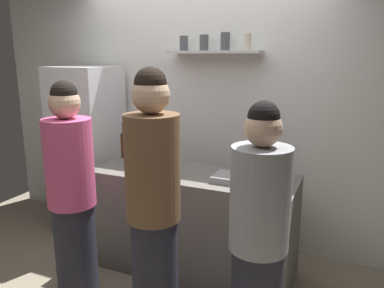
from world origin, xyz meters
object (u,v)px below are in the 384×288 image
Objects in this scene: utensil_holder at (165,159)px; person_pink_top at (72,199)px; wine_bottle_green_glass at (268,170)px; person_grey_hoodie at (258,242)px; wine_bottle_amber_glass at (124,144)px; refrigerator at (88,151)px; wine_bottle_pale_glass at (134,151)px; wine_bottle_dark_glass at (135,153)px; water_bottle_plastic at (172,160)px; person_brown_jacket at (154,211)px; baking_pan at (236,179)px.

utensil_holder is 0.13× the size of person_pink_top.
wine_bottle_green_glass is 0.78m from person_grey_hoodie.
person_pink_top is (-1.25, -0.72, -0.17)m from wine_bottle_green_glass.
refrigerator is at bearing 168.99° from wine_bottle_amber_glass.
refrigerator is 1.03× the size of person_pink_top.
refrigerator is 1.00m from utensil_holder.
person_pink_top is at bearing -89.59° from wine_bottle_pale_glass.
wine_bottle_pale_glass is 0.94× the size of wine_bottle_dark_glass.
person_brown_jacket is (0.24, -0.74, -0.11)m from water_bottle_plastic.
person_grey_hoodie is at bearing -30.90° from wine_bottle_dark_glass.
baking_pan is at bearing 1.14° from water_bottle_plastic.
wine_bottle_dark_glass is at bearing -39.15° from wine_bottle_amber_glass.
water_bottle_plastic is (0.65, -0.28, -0.01)m from wine_bottle_amber_glass.
refrigerator reaches higher than wine_bottle_amber_glass.
wine_bottle_amber_glass is 0.20× the size of person_pink_top.
wine_bottle_green_glass is at bearing -10.37° from utensil_holder.
refrigerator reaches higher than baking_pan.
refrigerator is at bearing -57.44° from person_grey_hoodie.
baking_pan is 1.23m from wine_bottle_amber_glass.
person_brown_jacket is at bearing -38.68° from refrigerator.
person_grey_hoodie is at bearing -40.52° from utensil_holder.
refrigerator reaches higher than utensil_holder.
wine_bottle_dark_glass is (0.77, -0.31, 0.13)m from refrigerator.
wine_bottle_amber_glass reaches higher than baking_pan.
person_grey_hoodie is (1.37, -0.02, -0.04)m from person_pink_top.
wine_bottle_amber_glass is at bearing 170.48° from wine_bottle_green_glass.
wine_bottle_green_glass is 0.18× the size of person_brown_jacket.
wine_bottle_amber_glass is 1.85m from person_grey_hoodie.
wine_bottle_dark_glass is 0.17× the size of person_brown_jacket.
refrigerator is 0.54m from wine_bottle_amber_glass.
water_bottle_plastic is at bearing -50.99° from utensil_holder.
wine_bottle_amber_glass is at bearing 149.65° from wine_bottle_pale_glass.
wine_bottle_green_glass is at bearing -111.07° from person_grey_hoodie.
utensil_holder is at bearing 129.01° from water_bottle_plastic.
water_bottle_plastic is 0.15× the size of person_pink_top.
baking_pan is 0.55m from water_bottle_plastic.
utensil_holder is at bearing 163.99° from baking_pan.
baking_pan is 1.07× the size of wine_bottle_green_glass.
wine_bottle_dark_glass is 1.04m from person_brown_jacket.
wine_bottle_green_glass is 1.46m from wine_bottle_amber_glass.
wine_bottle_dark_glass is 0.19× the size of person_grey_hoodie.
wine_bottle_amber_glass is at bearing 156.61° from water_bottle_plastic.
person_grey_hoodie is at bearing -27.71° from refrigerator.
refrigerator is at bearing -164.47° from person_brown_jacket.
utensil_holder is at bearing 7.80° from wine_bottle_pale_glass.
wine_bottle_dark_glass is at bearing -177.85° from person_brown_jacket.
wine_bottle_dark_glass is (-0.94, 0.06, 0.09)m from baking_pan.
refrigerator is 1.98m from wine_bottle_green_glass.
wine_bottle_pale_glass is 0.16× the size of person_brown_jacket.
refrigerator is at bearing 167.74° from baking_pan.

